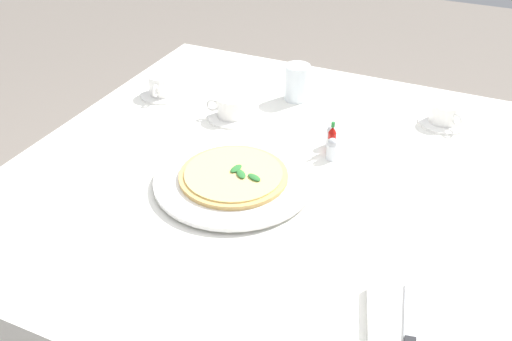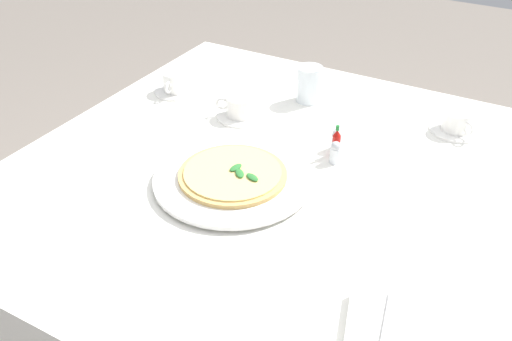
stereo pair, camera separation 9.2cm
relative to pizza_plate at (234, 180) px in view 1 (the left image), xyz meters
The scene contains 12 objects.
dining_table 0.18m from the pizza_plate, 39.02° to the right, with size 1.20×1.20×0.75m.
pizza_plate is the anchor object (origin of this frame).
pizza 0.01m from the pizza_plate, 84.52° to the right, with size 0.24×0.24×0.02m.
coffee_cup_left_edge 0.31m from the pizza_plate, 27.58° to the left, with size 0.13×0.13×0.06m.
coffee_cup_back_corner 0.61m from the pizza_plate, 38.42° to the right, with size 0.13×0.13×0.06m.
coffee_cup_far_right 0.50m from the pizza_plate, 50.55° to the left, with size 0.13×0.13×0.06m.
water_glass_center_back 0.46m from the pizza_plate, ahead, with size 0.07×0.07×0.10m.
napkin_folded 0.53m from the pizza_plate, 122.05° to the right, with size 0.25×0.19×0.02m.
dinner_knife 0.53m from the pizza_plate, 121.83° to the right, with size 0.19×0.06×0.01m.
hot_sauce_bottle 0.27m from the pizza_plate, 35.38° to the right, with size 0.02×0.02×0.08m.
salt_shaker 0.29m from the pizza_plate, 30.52° to the right, with size 0.03×0.03×0.06m.
pepper_shaker 0.25m from the pizza_plate, 40.90° to the right, with size 0.03×0.03×0.06m.
Camera 1 is at (-1.03, -0.41, 1.50)m, focal length 40.30 mm.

